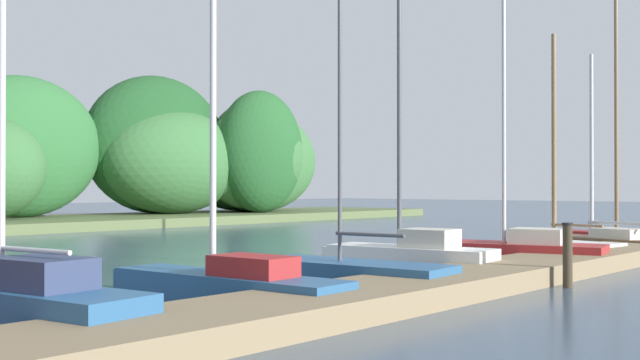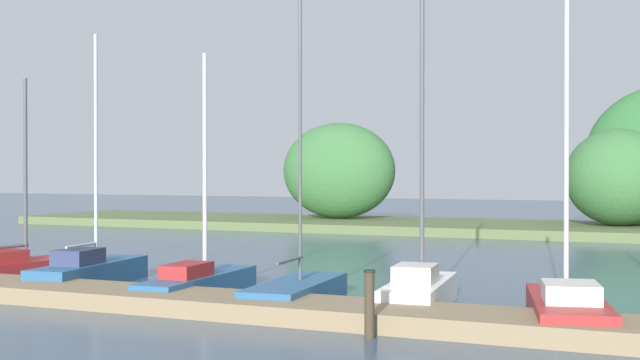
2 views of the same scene
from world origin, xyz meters
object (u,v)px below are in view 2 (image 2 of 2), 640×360
Objects in this scene: sailboat_0 at (19,266)px; sailboat_2 at (201,279)px; mooring_piling_1 at (369,304)px; sailboat_5 at (567,305)px; sailboat_4 at (420,286)px; sailboat_3 at (299,290)px; sailboat_1 at (92,269)px.

sailboat_2 is at bearing -84.56° from sailboat_0.
sailboat_0 is 11.64m from mooring_piling_1.
mooring_piling_1 is at bearing -124.32° from sailboat_2.
sailboat_5 reaches higher than sailboat_0.
sailboat_5 is at bearing -111.11° from sailboat_4.
sailboat_3 is 2.57m from sailboat_4.
sailboat_5 is 3.82m from mooring_piling_1.
mooring_piling_1 is (2.65, -2.88, 0.29)m from sailboat_3.
sailboat_3 reaches higher than sailboat_1.
sailboat_0 is 0.95× the size of sailboat_2.
sailboat_0 is at bearing 81.89° from sailboat_2.
sailboat_2 reaches higher than sailboat_0.
sailboat_0 is at bearing 76.41° from sailboat_1.
sailboat_0 is 0.85× the size of sailboat_1.
sailboat_2 is 4.80× the size of mooring_piling_1.
sailboat_5 is at bearing -97.63° from sailboat_2.
sailboat_0 is 13.94m from sailboat_5.
mooring_piling_1 is (-2.86, -2.53, 0.22)m from sailboat_5.
sailboat_0 is at bearing 72.35° from sailboat_5.
sailboat_3 is 5.52m from sailboat_5.
sailboat_3 is at bearing 73.44° from sailboat_5.
sailboat_4 is at bearing 62.06° from sailboat_5.
sailboat_1 is at bearing 158.16° from mooring_piling_1.
sailboat_4 is 3.33m from mooring_piling_1.
mooring_piling_1 is at bearing 175.99° from sailboat_4.
sailboat_2 is (3.23, -0.22, -0.05)m from sailboat_1.
sailboat_2 is 0.67× the size of sailboat_4.
sailboat_2 is 2.59m from sailboat_3.
sailboat_5 is at bearing -84.28° from sailboat_0.
sailboat_3 is at bearing -102.27° from sailboat_1.
sailboat_5 is (2.98, -0.80, -0.08)m from sailboat_4.
sailboat_3 is 0.96× the size of sailboat_5.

